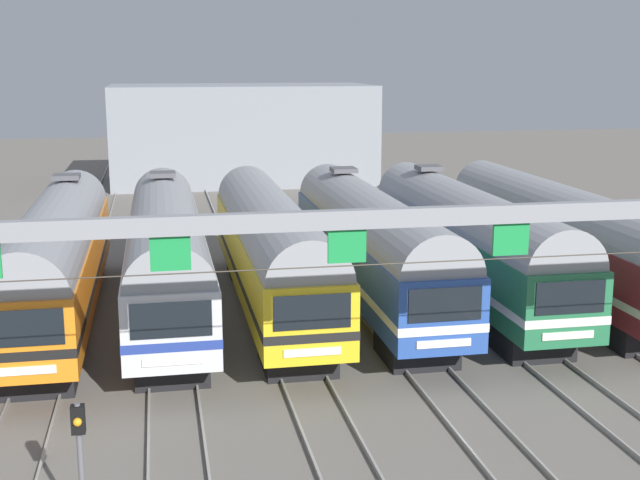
{
  "coord_description": "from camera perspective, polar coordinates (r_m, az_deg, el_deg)",
  "views": [
    {
      "loc": [
        -6.24,
        -32.16,
        9.86
      ],
      "look_at": [
        0.04,
        0.48,
        2.74
      ],
      "focal_mm": 47.65,
      "sensor_mm": 36.0,
      "label": 1
    }
  ],
  "objects": [
    {
      "name": "ground_plane",
      "position": [
        34.21,
        0.08,
        -4.67
      ],
      "size": [
        160.0,
        160.0,
        0.0
      ],
      "primitive_type": "plane",
      "color": "slate"
    },
    {
      "name": "commuter_train_blue",
      "position": [
        33.97,
        3.42,
        -0.13
      ],
      "size": [
        2.88,
        18.06,
        5.05
      ],
      "color": "#284C9E",
      "rests_on": "ground"
    },
    {
      "name": "yard_signal_mast",
      "position": [
        18.67,
        -15.85,
        -13.05
      ],
      "size": [
        0.28,
        0.35,
        2.97
      ],
      "color": "#59595E",
      "rests_on": "ground"
    },
    {
      "name": "catenary_gantry",
      "position": [
        20.19,
        7.4,
        -0.95
      ],
      "size": [
        25.37,
        0.44,
        6.97
      ],
      "color": "gray",
      "rests_on": "ground"
    },
    {
      "name": "commuter_train_yellow",
      "position": [
        33.22,
        -3.33,
        -0.41
      ],
      "size": [
        2.88,
        18.06,
        4.77
      ],
      "color": "gold",
      "rests_on": "ground"
    },
    {
      "name": "track_bed",
      "position": [
        50.51,
        -3.59,
        0.89
      ],
      "size": [
        21.63,
        70.0,
        0.15
      ],
      "color": "gray",
      "rests_on": "ground"
    },
    {
      "name": "maintenance_building",
      "position": [
        69.61,
        -5.26,
        7.13
      ],
      "size": [
        20.72,
        10.0,
        7.82
      ],
      "primitive_type": "cube",
      "color": "gray",
      "rests_on": "ground"
    },
    {
      "name": "commuter_train_silver",
      "position": [
        32.95,
        -10.28,
        -0.68
      ],
      "size": [
        2.88,
        18.06,
        5.05
      ],
      "color": "silver",
      "rests_on": "ground"
    },
    {
      "name": "commuter_train_maroon",
      "position": [
        36.76,
        15.67,
        0.37
      ],
      "size": [
        2.88,
        18.06,
        4.77
      ],
      "color": "maroon",
      "rests_on": "ground"
    },
    {
      "name": "commuter_train_orange",
      "position": [
        33.17,
        -17.25,
        -0.95
      ],
      "size": [
        2.88,
        18.06,
        5.05
      ],
      "color": "orange",
      "rests_on": "ground"
    },
    {
      "name": "commuter_train_green",
      "position": [
        35.17,
        9.79,
        0.14
      ],
      "size": [
        2.88,
        18.06,
        5.05
      ],
      "color": "#236B42",
      "rests_on": "ground"
    }
  ]
}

